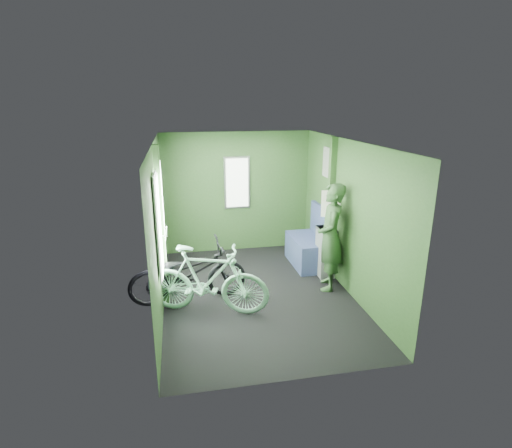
{
  "coord_description": "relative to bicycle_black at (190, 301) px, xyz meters",
  "views": [
    {
      "loc": [
        -1.08,
        -5.42,
        2.85
      ],
      "look_at": [
        0.0,
        0.1,
        1.1
      ],
      "focal_mm": 28.0,
      "sensor_mm": 36.0,
      "label": 1
    }
  ],
  "objects": [
    {
      "name": "bicycle_black",
      "position": [
        0.0,
        0.0,
        0.0
      ],
      "size": [
        1.79,
        0.89,
        0.96
      ],
      "primitive_type": "imported",
      "rotation": [
        0.0,
        -0.1,
        1.69
      ],
      "color": "black",
      "rests_on": "ground"
    },
    {
      "name": "waste_box",
      "position": [
        2.28,
        0.5,
        0.42
      ],
      "size": [
        0.25,
        0.35,
        0.84
      ],
      "primitive_type": "cube",
      "color": "slate",
      "rests_on": "ground"
    },
    {
      "name": "room",
      "position": [
        0.99,
        0.06,
        1.44
      ],
      "size": [
        4.0,
        4.02,
        2.31
      ],
      "color": "black",
      "rests_on": "ground"
    },
    {
      "name": "bench_seat",
      "position": [
        2.17,
        1.0,
        0.31
      ],
      "size": [
        0.58,
        1.02,
        1.06
      ],
      "rotation": [
        0.0,
        0.0,
        0.02
      ],
      "color": "navy",
      "rests_on": "ground"
    },
    {
      "name": "bicycle_mint",
      "position": [
        0.23,
        -0.42,
        0.0
      ],
      "size": [
        1.82,
        1.14,
        1.09
      ],
      "primitive_type": "imported",
      "rotation": [
        0.0,
        -0.13,
        1.24
      ],
      "color": "#99DFBD",
      "rests_on": "ground"
    },
    {
      "name": "passenger",
      "position": [
        2.17,
        0.05,
        0.84
      ],
      "size": [
        0.57,
        0.75,
        1.68
      ],
      "rotation": [
        0.0,
        0.0,
        -1.88
      ],
      "color": "#304F2B",
      "rests_on": "ground"
    }
  ]
}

